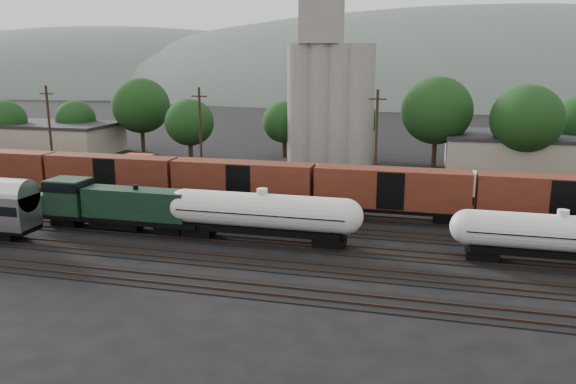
% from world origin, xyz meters
% --- Properties ---
extents(ground, '(600.00, 600.00, 0.00)m').
position_xyz_m(ground, '(0.00, 0.00, 0.00)').
color(ground, black).
extents(tracks, '(180.00, 33.20, 0.20)m').
position_xyz_m(tracks, '(0.00, 0.00, 0.05)').
color(tracks, black).
rests_on(tracks, ground).
extents(green_locomotive, '(16.63, 2.93, 4.40)m').
position_xyz_m(green_locomotive, '(-9.73, -5.00, 2.52)').
color(green_locomotive, black).
rests_on(green_locomotive, ground).
extents(tank_car_a, '(17.35, 3.11, 4.55)m').
position_xyz_m(tank_car_a, '(5.15, -5.00, 2.70)').
color(tank_car_a, silver).
rests_on(tank_car_a, ground).
extents(tank_car_b, '(16.24, 2.91, 4.26)m').
position_xyz_m(tank_car_b, '(28.73, -5.00, 2.54)').
color(tank_car_b, silver).
rests_on(tank_car_b, ground).
extents(orange_locomotive, '(16.93, 2.82, 4.23)m').
position_xyz_m(orange_locomotive, '(-10.88, 10.00, 2.43)').
color(orange_locomotive, black).
rests_on(orange_locomotive, ground).
extents(boxcar_string, '(153.60, 2.90, 4.20)m').
position_xyz_m(boxcar_string, '(-7.77, 5.00, 3.12)').
color(boxcar_string, black).
rests_on(boxcar_string, ground).
extents(container_wall, '(160.83, 2.60, 5.80)m').
position_xyz_m(container_wall, '(7.46, 15.00, 2.23)').
color(container_wall, black).
rests_on(container_wall, ground).
extents(grain_silo, '(13.40, 5.00, 29.00)m').
position_xyz_m(grain_silo, '(3.28, 36.00, 11.26)').
color(grain_silo, gray).
rests_on(grain_silo, ground).
extents(industrial_sheds, '(119.38, 17.26, 5.10)m').
position_xyz_m(industrial_sheds, '(6.63, 35.25, 2.56)').
color(industrial_sheds, '#9E937F').
rests_on(industrial_sheds, ground).
extents(tree_band, '(167.57, 21.44, 14.33)m').
position_xyz_m(tree_band, '(14.84, 37.82, 7.28)').
color(tree_band, black).
rests_on(tree_band, ground).
extents(utility_poles, '(122.20, 0.36, 12.00)m').
position_xyz_m(utility_poles, '(0.00, 22.00, 6.21)').
color(utility_poles, black).
rests_on(utility_poles, ground).
extents(distant_hills, '(860.00, 286.00, 130.00)m').
position_xyz_m(distant_hills, '(23.92, 260.00, -20.56)').
color(distant_hills, '#59665B').
rests_on(distant_hills, ground).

